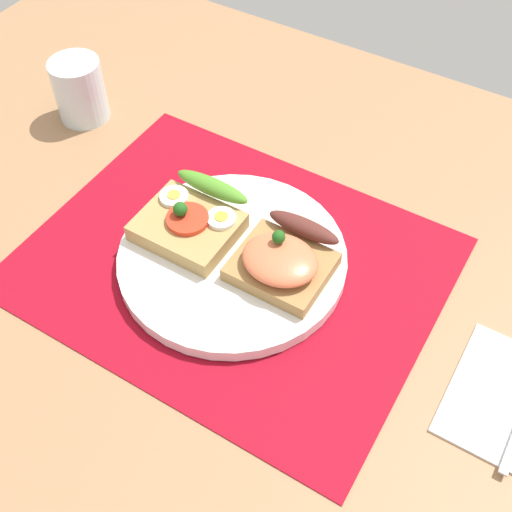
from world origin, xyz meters
The scene contains 6 objects.
ground_plane centered at (0.00, 0.00, -1.60)cm, with size 120.00×90.00×3.20cm, color #9A6F4B.
placemat centered at (0.00, 0.00, 0.15)cm, with size 43.87×34.77×0.30cm, color maroon.
plate centered at (0.00, 0.00, 1.06)cm, with size 24.84×24.84×1.51cm, color white.
sandwich_egg_tomato centered at (-5.75, 0.99, 3.29)cm, with size 10.51×10.22×4.26cm.
sandwich_salmon centered at (5.78, 1.03, 3.63)cm, with size 9.79×10.01×5.17cm.
drinking_glass centered at (-30.89, 11.57, 4.14)cm, with size 6.61×6.61×8.28cm, color silver.
Camera 1 is at (25.31, -36.96, 55.56)cm, focal length 45.57 mm.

